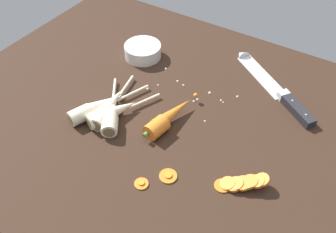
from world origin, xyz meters
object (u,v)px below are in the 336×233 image
object	(u,v)px
parsnip_mid_right	(97,107)
prep_bowl	(143,51)
parsnip_back	(109,107)
whole_carrot	(168,117)
parsnip_front	(111,113)
carrot_slice_stack	(241,183)
chefs_knife	(270,83)
parsnip_mid_left	(113,112)
carrot_slice_stray_near	(168,176)
carrot_slice_stray_mid	(141,183)

from	to	relation	value
parsnip_mid_right	prep_bowl	size ratio (longest dim) A/B	2.04
parsnip_mid_right	parsnip_back	bearing A→B (deg)	29.68
whole_carrot	parsnip_mid_right	distance (cm)	18.34
whole_carrot	parsnip_front	bearing A→B (deg)	-155.02
parsnip_front	carrot_slice_stack	distance (cm)	36.24
parsnip_back	chefs_knife	bearing A→B (deg)	46.27
whole_carrot	carrot_slice_stack	xyz separation A→B (cm)	(23.23, -7.70, -0.81)
parsnip_back	parsnip_front	bearing A→B (deg)	-36.31
parsnip_mid_left	carrot_slice_stray_near	bearing A→B (deg)	-20.50
whole_carrot	carrot_slice_stray_mid	size ratio (longest dim) A/B	6.33
chefs_knife	parsnip_front	xyz separation A→B (cm)	(-29.39, -33.61, 1.33)
whole_carrot	carrot_slice_stray_near	world-z (taller)	whole_carrot
chefs_knife	parsnip_mid_right	xyz separation A→B (cm)	(-33.64, -33.92, 1.33)
parsnip_front	chefs_knife	bearing A→B (deg)	48.83
carrot_slice_stack	prep_bowl	world-z (taller)	prep_bowl
chefs_knife	parsnip_mid_left	bearing A→B (deg)	-131.10
chefs_knife	parsnip_mid_left	distance (cm)	44.25
parsnip_mid_left	parsnip_mid_right	distance (cm)	4.59
parsnip_front	parsnip_mid_left	world-z (taller)	same
chefs_knife	carrot_slice_stray_near	bearing A→B (deg)	-100.58
chefs_knife	parsnip_front	world-z (taller)	parsnip_front
chefs_knife	whole_carrot	distance (cm)	32.13
parsnip_mid_left	carrot_slice_stray_near	world-z (taller)	parsnip_mid_left
chefs_knife	carrot_slice_stray_mid	bearing A→B (deg)	-104.06
carrot_slice_stray_near	carrot_slice_stack	bearing A→B (deg)	22.60
parsnip_front	carrot_slice_stack	world-z (taller)	parsnip_front
chefs_knife	prep_bowl	world-z (taller)	prep_bowl
chefs_knife	carrot_slice_stack	size ratio (longest dim) A/B	2.91
parsnip_back	prep_bowl	world-z (taller)	same
parsnip_mid_left	parsnip_back	bearing A→B (deg)	154.68
carrot_slice_stray_near	parsnip_back	bearing A→B (deg)	159.09
prep_bowl	carrot_slice_stack	bearing A→B (deg)	-31.80
parsnip_back	carrot_slice_stack	xyz separation A→B (cm)	(37.81, -2.85, -0.69)
parsnip_front	prep_bowl	bearing A→B (deg)	107.91
parsnip_front	carrot_slice_stray_mid	world-z (taller)	parsnip_front
carrot_slice_stray_mid	chefs_knife	bearing A→B (deg)	75.94
parsnip_back	carrot_slice_stray_near	bearing A→B (deg)	-20.91
parsnip_mid_left	parsnip_mid_right	world-z (taller)	same
parsnip_mid_left	parsnip_mid_right	xyz separation A→B (cm)	(-4.56, -0.59, -0.00)
parsnip_front	carrot_slice_stray_near	xyz separation A→B (cm)	(21.67, -7.71, -1.62)
parsnip_back	carrot_slice_stray_mid	xyz separation A→B (cm)	(19.47, -13.67, -1.62)
chefs_knife	carrot_slice_stray_near	distance (cm)	42.03
parsnip_back	parsnip_mid_left	bearing A→B (deg)	-25.32
carrot_slice_stack	prep_bowl	bearing A→B (deg)	148.20
chefs_knife	whole_carrot	xyz separation A→B (cm)	(-16.43, -27.57, 1.45)
carrot_slice_stack	carrot_slice_stray_near	size ratio (longest dim) A/B	2.60
whole_carrot	chefs_knife	bearing A→B (deg)	59.20
parsnip_back	carrot_slice_stray_mid	distance (cm)	23.84
carrot_slice_stray_mid	prep_bowl	xyz separation A→B (cm)	(-26.25, 38.46, 1.79)
parsnip_front	carrot_slice_stack	size ratio (longest dim) A/B	1.80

